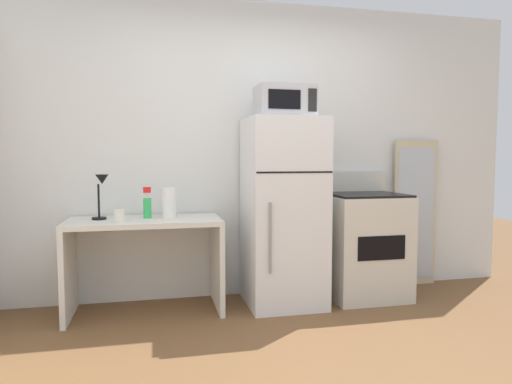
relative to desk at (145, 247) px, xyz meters
name	(u,v)px	position (x,y,z in m)	size (l,w,h in m)	color
ground_plane	(321,378)	(0.97, -1.34, -0.53)	(12.00, 12.00, 0.00)	brown
wall_back_white	(255,150)	(0.97, 0.36, 0.77)	(5.00, 0.10, 2.60)	silver
desk	(145,247)	(0.00, 0.00, 0.00)	(1.19, 0.58, 0.75)	silver
desk_lamp	(101,189)	(-0.32, 0.03, 0.46)	(0.14, 0.12, 0.35)	black
spray_bottle	(147,206)	(0.02, 0.05, 0.32)	(0.06, 0.06, 0.25)	green
coffee_mug	(119,216)	(-0.18, -0.15, 0.27)	(0.08, 0.08, 0.10)	white
paper_towel_roll	(169,203)	(0.19, 0.03, 0.34)	(0.11, 0.11, 0.24)	white
refrigerator	(283,212)	(1.13, -0.03, 0.25)	(0.62, 0.66, 1.56)	white
microwave	(285,102)	(1.13, -0.05, 1.16)	(0.46, 0.35, 0.26)	#B7B7BC
oven_range	(365,245)	(1.89, -0.01, -0.06)	(0.66, 0.61, 1.10)	beige
leaning_mirror	(415,213)	(2.53, 0.25, 0.17)	(0.44, 0.03, 1.40)	#C6B793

